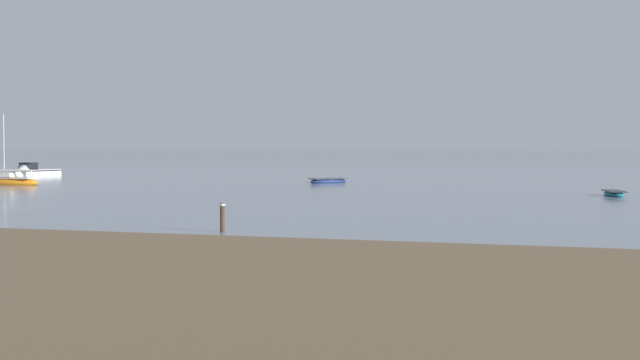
{
  "coord_description": "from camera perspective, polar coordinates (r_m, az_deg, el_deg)",
  "views": [
    {
      "loc": [
        30.83,
        -39.02,
        3.39
      ],
      "look_at": [
        12.85,
        20.98,
        0.74
      ],
      "focal_mm": 47.83,
      "sensor_mm": 36.0,
      "label": 1
    }
  ],
  "objects": [
    {
      "name": "motorboat_moored_2",
      "position": [
        93.27,
        -18.8,
        0.42
      ],
      "size": [
        3.02,
        6.05,
        2.2
      ],
      "rotation": [
        0.0,
        0.0,
        4.53
      ],
      "color": "white",
      "rests_on": "ground"
    },
    {
      "name": "rowboat_moored_2",
      "position": [
        74.21,
        0.56,
        -0.07
      ],
      "size": [
        3.35,
        3.48,
        0.57
      ],
      "rotation": [
        0.0,
        0.0,
        0.82
      ],
      "color": "navy",
      "rests_on": "ground"
    },
    {
      "name": "sailboat_moored_0",
      "position": [
        75.28,
        -20.07,
        -0.1
      ],
      "size": [
        5.53,
        1.84,
        6.15
      ],
      "rotation": [
        0.0,
        0.0,
        3.12
      ],
      "color": "orange",
      "rests_on": "ground"
    },
    {
      "name": "mooring_post_near",
      "position": [
        32.91,
        -6.55,
        -2.54
      ],
      "size": [
        0.22,
        0.22,
        1.25
      ],
      "color": "#443323",
      "rests_on": "ground"
    },
    {
      "name": "rowboat_moored_3",
      "position": [
        58.76,
        19.06,
        -0.88
      ],
      "size": [
        1.61,
        3.27,
        0.49
      ],
      "rotation": [
        0.0,
        0.0,
        1.75
      ],
      "color": "#197084",
      "rests_on": "ground"
    }
  ]
}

